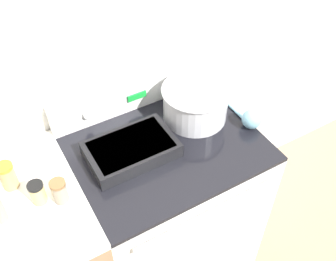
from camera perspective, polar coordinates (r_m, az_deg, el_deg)
kitchen_wall at (r=1.69m, az=-6.44°, el=13.03°), size 8.00×0.05×2.50m
stove_range at (r=2.01m, az=-0.27°, el=-11.21°), size 0.78×0.66×0.93m
control_panel at (r=1.78m, az=-4.97°, el=5.36°), size 0.78×0.07×0.14m
mixing_bowl at (r=1.72m, az=4.01°, el=4.23°), size 0.30×0.30×0.16m
casserole_dish at (r=1.59m, az=-5.37°, el=-2.65°), size 0.36×0.23×0.06m
ladle at (r=1.74m, az=11.89°, el=1.75°), size 0.09×0.29×0.09m
spice_jar_brown_cap at (r=1.46m, az=-15.46°, el=-8.47°), size 0.06×0.06×0.10m
spice_jar_black_cap at (r=1.49m, az=-18.40°, el=-8.57°), size 0.06×0.06×0.09m
spice_jar_orange_cap at (r=1.56m, az=-22.26°, el=-6.13°), size 0.06×0.06×0.11m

